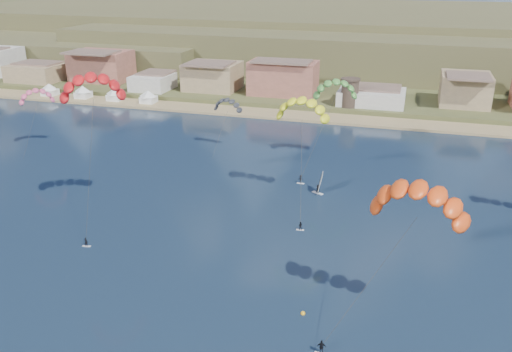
# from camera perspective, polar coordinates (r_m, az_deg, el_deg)

# --- Properties ---
(beach) EXTENTS (2200.00, 12.00, 0.90)m
(beach) POSITION_cam_1_polar(r_m,az_deg,el_deg) (158.33, 7.70, 6.20)
(beach) COLOR #A1895C
(beach) RESTS_ON ground
(land) EXTENTS (2200.00, 900.00, 4.00)m
(land) POSITION_cam_1_polar(r_m,az_deg,el_deg) (606.91, 15.02, 16.99)
(land) COLOR brown
(land) RESTS_ON ground
(foothills) EXTENTS (940.00, 210.00, 18.00)m
(foothills) POSITION_cam_1_polar(r_m,az_deg,el_deg) (279.44, 16.85, 14.01)
(foothills) COLOR brown
(foothills) RESTS_ON ground
(town) EXTENTS (400.00, 24.00, 12.00)m
(town) POSITION_cam_1_polar(r_m,az_deg,el_deg) (181.67, -4.08, 10.83)
(town) COLOR silver
(town) RESTS_ON ground
(watchtower) EXTENTS (5.82, 5.82, 8.60)m
(watchtower) POSITION_cam_1_polar(r_m,az_deg,el_deg) (163.93, 10.01, 8.80)
(watchtower) COLOR #47382D
(watchtower) RESTS_ON ground
(beach_tents) EXTENTS (43.40, 6.40, 5.00)m
(beach_tents) POSITION_cam_1_polar(r_m,az_deg,el_deg) (184.65, -16.56, 8.82)
(beach_tents) COLOR white
(beach_tents) RESTS_ON ground
(kitesurfer_red) EXTENTS (11.60, 14.84, 27.30)m
(kitesurfer_red) POSITION_cam_1_polar(r_m,az_deg,el_deg) (90.65, -17.19, 9.56)
(kitesurfer_red) COLOR silver
(kitesurfer_red) RESTS_ON ground
(kitesurfer_yellow) EXTENTS (10.54, 15.05, 22.44)m
(kitesurfer_yellow) POSITION_cam_1_polar(r_m,az_deg,el_deg) (96.53, 5.00, 7.53)
(kitesurfer_yellow) COLOR silver
(kitesurfer_yellow) RESTS_ON ground
(kitesurfer_orange) EXTENTS (16.07, 12.51, 21.99)m
(kitesurfer_orange) POSITION_cam_1_polar(r_m,az_deg,el_deg) (63.05, 17.09, -1.88)
(kitesurfer_orange) COLOR silver
(kitesurfer_orange) RESTS_ON ground
(kitesurfer_green) EXTENTS (10.66, 17.85, 22.17)m
(kitesurfer_green) POSITION_cam_1_polar(r_m,az_deg,el_deg) (117.62, 8.49, 9.44)
(kitesurfer_green) COLOR silver
(kitesurfer_green) RESTS_ON ground
(distant_kite_pink) EXTENTS (8.39, 8.00, 16.76)m
(distant_kite_pink) POSITION_cam_1_polar(r_m,az_deg,el_deg) (136.86, -22.47, 8.16)
(distant_kite_pink) COLOR #262626
(distant_kite_pink) RESTS_ON ground
(distant_kite_dark) EXTENTS (7.65, 5.77, 14.66)m
(distant_kite_dark) POSITION_cam_1_polar(r_m,az_deg,el_deg) (127.00, -3.06, 7.87)
(distant_kite_dark) COLOR #262626
(distant_kite_dark) RESTS_ON ground
(windsurfer) EXTENTS (2.63, 2.73, 4.27)m
(windsurfer) POSITION_cam_1_polar(r_m,az_deg,el_deg) (105.21, 6.72, -1.17)
(windsurfer) COLOR silver
(windsurfer) RESTS_ON ground
(buoy) EXTENTS (0.61, 0.61, 0.61)m
(buoy) POSITION_cam_1_polar(r_m,az_deg,el_deg) (71.13, 5.04, -14.43)
(buoy) COLOR yellow
(buoy) RESTS_ON ground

